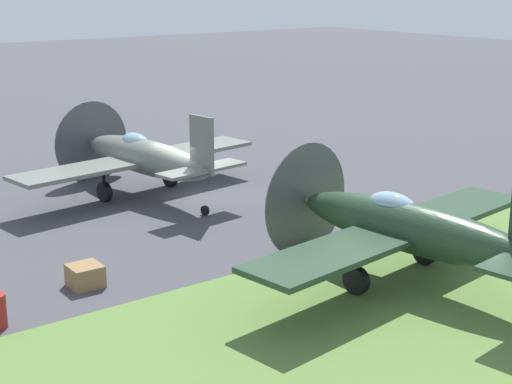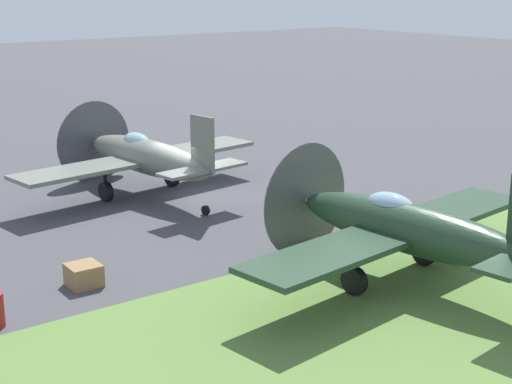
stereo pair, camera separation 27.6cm
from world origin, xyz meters
TOP-DOWN VIEW (x-y plane):
  - ground_plane at (0.00, 0.00)m, footprint 160.00×160.00m
  - grass_verge at (0.00, -12.72)m, footprint 120.00×11.00m
  - airplane_lead at (-0.98, 2.05)m, footprint 10.94×8.69m
  - airplane_wingman at (0.43, -10.69)m, footprint 11.31×8.98m
  - supply_crate at (-7.08, -5.44)m, footprint 0.92×0.92m
  - runway_marker_cone at (5.30, -7.18)m, footprint 0.36×0.36m

SIDE VIEW (x-z plane):
  - ground_plane at x=0.00m, z-range 0.00..0.00m
  - grass_verge at x=0.00m, z-range 0.00..0.01m
  - runway_marker_cone at x=5.30m, z-range 0.00..0.44m
  - supply_crate at x=-7.08m, z-range 0.00..0.64m
  - airplane_lead at x=-0.98m, z-range -0.32..3.56m
  - airplane_wingman at x=0.43m, z-range -0.33..3.68m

